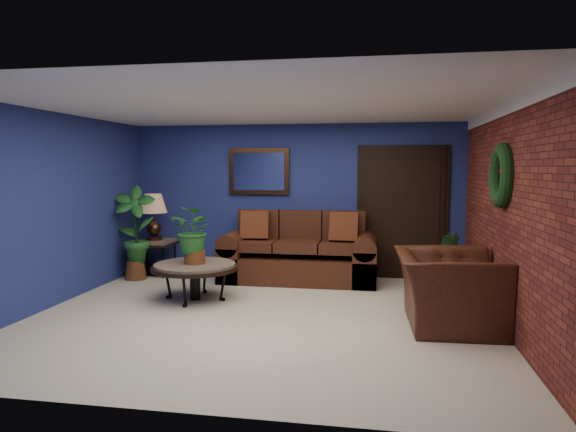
% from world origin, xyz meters
% --- Properties ---
extents(floor, '(5.50, 5.50, 0.00)m').
position_xyz_m(floor, '(0.00, 0.00, 0.00)').
color(floor, beige).
rests_on(floor, ground).
extents(wall_back, '(5.50, 0.04, 2.50)m').
position_xyz_m(wall_back, '(0.00, 2.50, 1.25)').
color(wall_back, navy).
rests_on(wall_back, ground).
extents(wall_left, '(0.04, 5.00, 2.50)m').
position_xyz_m(wall_left, '(-2.75, 0.00, 1.25)').
color(wall_left, navy).
rests_on(wall_left, ground).
extents(wall_right_brick, '(0.04, 5.00, 2.50)m').
position_xyz_m(wall_right_brick, '(2.75, 0.00, 1.25)').
color(wall_right_brick, maroon).
rests_on(wall_right_brick, ground).
extents(ceiling, '(5.50, 5.00, 0.02)m').
position_xyz_m(ceiling, '(0.00, 0.00, 2.50)').
color(ceiling, white).
rests_on(ceiling, wall_back).
extents(crown_molding, '(0.03, 5.00, 0.14)m').
position_xyz_m(crown_molding, '(2.72, 0.00, 2.43)').
color(crown_molding, white).
rests_on(crown_molding, wall_right_brick).
extents(wall_mirror, '(1.02, 0.06, 0.77)m').
position_xyz_m(wall_mirror, '(-0.60, 2.46, 1.72)').
color(wall_mirror, '#412814').
rests_on(wall_mirror, wall_back).
extents(closet_door, '(1.44, 0.06, 2.18)m').
position_xyz_m(closet_door, '(1.75, 2.47, 1.05)').
color(closet_door, black).
rests_on(closet_door, wall_back).
extents(wreath, '(0.16, 0.72, 0.72)m').
position_xyz_m(wreath, '(2.69, 0.05, 1.70)').
color(wreath, black).
rests_on(wreath, wall_right_brick).
extents(sofa, '(2.43, 1.05, 1.09)m').
position_xyz_m(sofa, '(0.15, 2.09, 0.36)').
color(sofa, '#472114').
rests_on(sofa, ground).
extents(coffee_table, '(1.15, 1.15, 0.50)m').
position_xyz_m(coffee_table, '(-1.06, 0.60, 0.44)').
color(coffee_table, '#4B4742').
rests_on(coffee_table, ground).
extents(end_table, '(0.64, 0.64, 0.58)m').
position_xyz_m(end_table, '(-2.30, 2.05, 0.45)').
color(end_table, '#4B4742').
rests_on(end_table, ground).
extents(table_lamp, '(0.44, 0.44, 0.74)m').
position_xyz_m(table_lamp, '(-2.30, 2.05, 1.06)').
color(table_lamp, '#412814').
rests_on(table_lamp, end_table).
extents(side_chair, '(0.48, 0.48, 1.02)m').
position_xyz_m(side_chair, '(0.81, 2.12, 0.57)').
color(side_chair, '#553518').
rests_on(side_chair, ground).
extents(armchair, '(1.17, 1.33, 0.83)m').
position_xyz_m(armchair, '(2.15, -0.01, 0.42)').
color(armchair, '#472114').
rests_on(armchair, ground).
extents(coffee_plant, '(0.72, 0.67, 0.78)m').
position_xyz_m(coffee_plant, '(-1.06, 0.60, 0.93)').
color(coffee_plant, brown).
rests_on(coffee_plant, coffee_table).
extents(floor_plant, '(0.41, 0.34, 0.86)m').
position_xyz_m(floor_plant, '(2.35, 1.81, 0.45)').
color(floor_plant, brown).
rests_on(floor_plant, ground).
extents(tall_plant, '(0.75, 0.60, 1.51)m').
position_xyz_m(tall_plant, '(-2.45, 1.66, 0.82)').
color(tall_plant, brown).
rests_on(tall_plant, ground).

